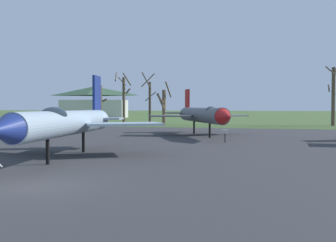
{
  "coord_description": "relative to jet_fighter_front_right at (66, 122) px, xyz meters",
  "views": [
    {
      "loc": [
        8.17,
        -12.24,
        2.88
      ],
      "look_at": [
        0.25,
        16.34,
        1.84
      ],
      "focal_mm": 42.25,
      "sensor_mm": 36.0,
      "label": 1
    }
  ],
  "objects": [
    {
      "name": "bare_tree_right_of_center",
      "position": [
        -6.44,
        41.79,
        1.17
      ],
      "size": [
        2.36,
        1.93,
        6.99
      ],
      "color": "brown",
      "rests_on": "ground"
    },
    {
      "name": "grass_verge_strip",
      "position": [
        3.09,
        39.57,
        -2.01
      ],
      "size": [
        142.69,
        12.0,
        0.06
      ],
      "primitive_type": "cube",
      "color": "#3A5228",
      "rests_on": "ground"
    },
    {
      "name": "bare_tree_center",
      "position": [
        -9.43,
        43.59,
        2.13
      ],
      "size": [
        2.48,
        2.97,
        8.71
      ],
      "color": "#42382D",
      "rests_on": "ground"
    },
    {
      "name": "visitor_building",
      "position": [
        -37.48,
        80.16,
        2.16
      ],
      "size": [
        19.33,
        11.45,
        8.58
      ],
      "color": "beige",
      "rests_on": "ground"
    },
    {
      "name": "bare_tree_far_left",
      "position": [
        -18.37,
        43.31,
        1.44
      ],
      "size": [
        2.29,
        2.52,
        6.64
      ],
      "color": "brown",
      "rests_on": "ground"
    },
    {
      "name": "ground_plane",
      "position": [
        3.09,
        -7.23,
        -2.04
      ],
      "size": [
        600.0,
        600.0,
        0.0
      ],
      "primitive_type": "plane",
      "color": "#425B2D"
    },
    {
      "name": "bare_tree_left_of_center",
      "position": [
        -14.13,
        43.74,
        2.52
      ],
      "size": [
        3.07,
        3.0,
        8.97
      ],
      "color": "brown",
      "rests_on": "ground"
    },
    {
      "name": "jet_fighter_rear_right",
      "position": [
        4.2,
        18.68,
        0.1
      ],
      "size": [
        9.61,
        14.6,
        4.9
      ],
      "color": "#565B60",
      "rests_on": "ground"
    },
    {
      "name": "bare_tree_far_right",
      "position": [
        19.47,
        45.0,
        2.74
      ],
      "size": [
        2.46,
        2.44,
        9.4
      ],
      "color": "brown",
      "rests_on": "ground"
    },
    {
      "name": "jet_fighter_front_right",
      "position": [
        0.0,
        0.0,
        0.0
      ],
      "size": [
        10.58,
        14.43,
        5.06
      ],
      "color": "#8EA3B2",
      "rests_on": "ground"
    },
    {
      "name": "info_placard_rear_right",
      "position": [
        7.26,
        12.06,
        -1.37
      ],
      "size": [
        0.5,
        0.3,
        1.11
      ],
      "color": "black",
      "rests_on": "ground"
    },
    {
      "name": "asphalt_apron",
      "position": [
        3.09,
        8.07,
        -2.02
      ],
      "size": [
        82.69,
        51.0,
        0.05
      ],
      "primitive_type": "cube",
      "color": "#333335",
      "rests_on": "ground"
    }
  ]
}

